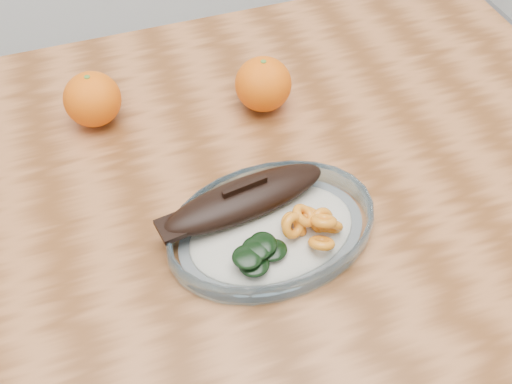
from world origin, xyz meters
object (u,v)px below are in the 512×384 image
dining_table (218,234)px  orange_right (263,84)px  plated_meal (271,226)px  orange_left (92,99)px

dining_table → orange_right: 0.23m
plated_meal → orange_right: (0.07, 0.24, 0.02)m
orange_left → plated_meal: bearing=-59.7°
orange_left → dining_table: bearing=-56.3°
dining_table → plated_meal: 0.16m
orange_left → orange_right: bearing=-11.4°
orange_left → orange_right: 0.25m
plated_meal → orange_left: (-0.17, 0.29, 0.02)m
dining_table → orange_left: (-0.13, 0.19, 0.14)m
dining_table → orange_right: size_ratio=14.36×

